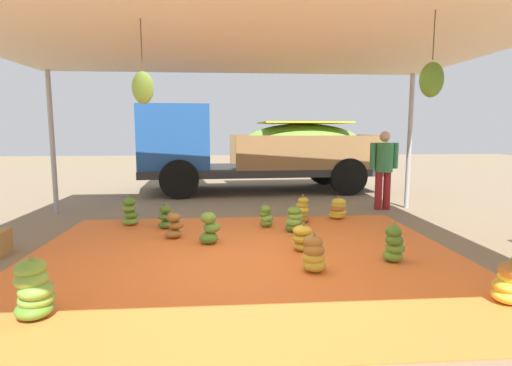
{
  "coord_description": "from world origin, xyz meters",
  "views": [
    {
      "loc": [
        -0.24,
        -5.21,
        1.72
      ],
      "look_at": [
        0.26,
        1.38,
        0.85
      ],
      "focal_mm": 27.92,
      "sensor_mm": 36.0,
      "label": 1
    }
  ],
  "objects": [
    {
      "name": "banana_bunch_1",
      "position": [
        -2.01,
        -1.59,
        0.27
      ],
      "size": [
        0.46,
        0.46,
        0.59
      ],
      "color": "#518428",
      "rests_on": "tarp_orange"
    },
    {
      "name": "tent_canopy",
      "position": [
        0.0,
        -0.1,
        2.91
      ],
      "size": [
        8.0,
        7.0,
        3.0
      ],
      "color": "#9EA0A5",
      "rests_on": "ground"
    },
    {
      "name": "worker_0",
      "position": [
        3.19,
        3.18,
        1.0
      ],
      "size": [
        0.63,
        0.38,
        1.71
      ],
      "color": "maroon",
      "rests_on": "ground"
    },
    {
      "name": "tarp_orange",
      "position": [
        0.0,
        0.0,
        0.01
      ],
      "size": [
        5.99,
        5.09,
        0.01
      ],
      "primitive_type": "cube",
      "color": "orange",
      "rests_on": "ground"
    },
    {
      "name": "banana_bunch_8",
      "position": [
        2.57,
        -1.61,
        0.21
      ],
      "size": [
        0.42,
        0.42,
        0.47
      ],
      "color": "gold",
      "rests_on": "tarp_orange"
    },
    {
      "name": "banana_bunch_4",
      "position": [
        -1.08,
        1.1,
        0.2
      ],
      "size": [
        0.35,
        0.34,
        0.46
      ],
      "color": "#996628",
      "rests_on": "tarp_orange"
    },
    {
      "name": "banana_bunch_9",
      "position": [
        -0.5,
        0.75,
        0.24
      ],
      "size": [
        0.41,
        0.41,
        0.52
      ],
      "color": "#518428",
      "rests_on": "tarp_orange"
    },
    {
      "name": "cargo_truck_main",
      "position": [
        0.56,
        6.15,
        1.24
      ],
      "size": [
        6.69,
        2.78,
        2.4
      ],
      "color": "#2D2D2D",
      "rests_on": "ground"
    },
    {
      "name": "banana_bunch_12",
      "position": [
        0.82,
        -0.57,
        0.22
      ],
      "size": [
        0.41,
        0.4,
        0.48
      ],
      "color": "gold",
      "rests_on": "tarp_orange"
    },
    {
      "name": "banana_bunch_3",
      "position": [
        1.95,
        -0.3,
        0.24
      ],
      "size": [
        0.31,
        0.32,
        0.53
      ],
      "color": "#60932D",
      "rests_on": "tarp_orange"
    },
    {
      "name": "banana_bunch_0",
      "position": [
        0.46,
        1.72,
        0.2
      ],
      "size": [
        0.3,
        0.3,
        0.44
      ],
      "color": "#60932D",
      "rests_on": "tarp_orange"
    },
    {
      "name": "banana_bunch_7",
      "position": [
        0.86,
        0.27,
        0.18
      ],
      "size": [
        0.48,
        0.46,
        0.42
      ],
      "color": "gold",
      "rests_on": "tarp_orange"
    },
    {
      "name": "banana_bunch_6",
      "position": [
        -1.32,
        1.77,
        0.2
      ],
      "size": [
        0.35,
        0.35,
        0.46
      ],
      "color": "#477523",
      "rests_on": "tarp_orange"
    },
    {
      "name": "ground_plane",
      "position": [
        0.0,
        3.0,
        0.0
      ],
      "size": [
        40.0,
        40.0,
        0.0
      ],
      "primitive_type": "plane",
      "color": "#7F6B51"
    },
    {
      "name": "banana_bunch_10",
      "position": [
        0.92,
        1.38,
        0.21
      ],
      "size": [
        0.42,
        0.42,
        0.47
      ],
      "color": "#477523",
      "rests_on": "tarp_orange"
    },
    {
      "name": "banana_bunch_2",
      "position": [
        1.94,
        2.3,
        0.2
      ],
      "size": [
        0.45,
        0.43,
        0.45
      ],
      "color": "gold",
      "rests_on": "tarp_orange"
    },
    {
      "name": "banana_bunch_11",
      "position": [
        1.19,
        2.05,
        0.23
      ],
      "size": [
        0.36,
        0.36,
        0.53
      ],
      "color": "#996628",
      "rests_on": "tarp_orange"
    },
    {
      "name": "banana_bunch_5",
      "position": [
        -2.0,
        2.07,
        0.24
      ],
      "size": [
        0.38,
        0.35,
        0.55
      ],
      "color": "#6B9E38",
      "rests_on": "tarp_orange"
    }
  ]
}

